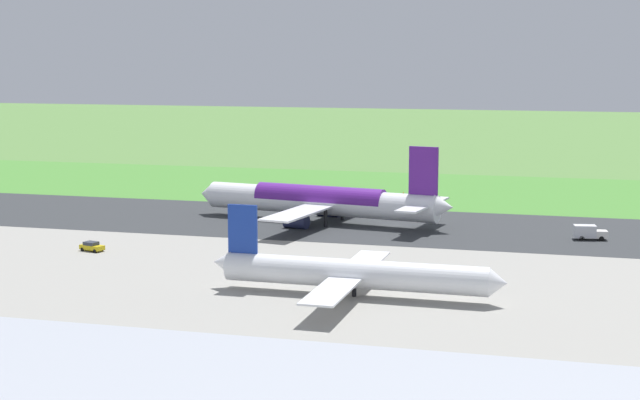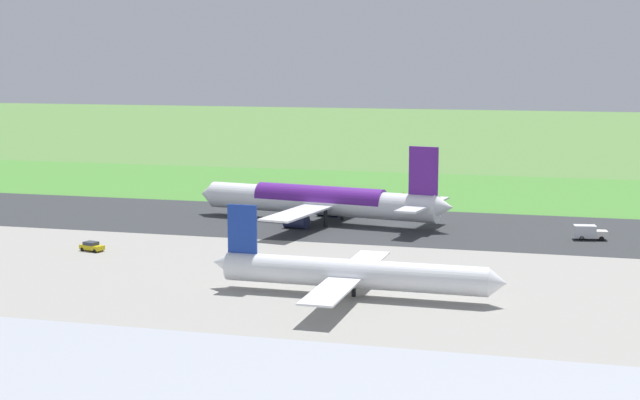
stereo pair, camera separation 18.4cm
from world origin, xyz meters
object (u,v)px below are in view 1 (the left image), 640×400
airliner_parked_mid (353,273)px  traffic_cone_orange (403,193)px  service_car_followme (92,246)px  service_truck_fuel (589,232)px  no_stopping_sign (421,186)px  airliner_main (322,201)px

airliner_parked_mid → traffic_cone_orange: bearing=-83.9°
service_car_followme → service_truck_fuel: (-80.46, -31.87, 0.56)m
airliner_parked_mid → service_truck_fuel: size_ratio=6.76×
airliner_parked_mid → no_stopping_sign: bearing=-86.0°
service_truck_fuel → no_stopping_sign: size_ratio=2.15×
service_car_followme → service_truck_fuel: bearing=-158.4°
service_car_followme → service_truck_fuel: size_ratio=0.75×
airliner_main → service_car_followme: bearing=50.7°
no_stopping_sign → traffic_cone_orange: (3.50, 3.49, -1.39)m
airliner_main → traffic_cone_orange: airliner_main is taller
service_car_followme → no_stopping_sign: no_stopping_sign is taller
airliner_parked_mid → service_truck_fuel: 59.43m
traffic_cone_orange → airliner_parked_mid: bearing=96.1°
airliner_main → service_truck_fuel: airliner_main is taller
no_stopping_sign → airliner_main: bearing=75.6°
airliner_main → service_car_followme: size_ratio=11.91×
airliner_parked_mid → service_car_followme: airliner_parked_mid is taller
airliner_parked_mid → airliner_main: bearing=-71.0°
service_truck_fuel → traffic_cone_orange: (41.88, -48.04, -1.13)m
airliner_parked_mid → traffic_cone_orange: 99.13m
airliner_main → traffic_cone_orange: (-8.48, -43.16, -4.08)m
airliner_main → service_truck_fuel: size_ratio=8.89×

